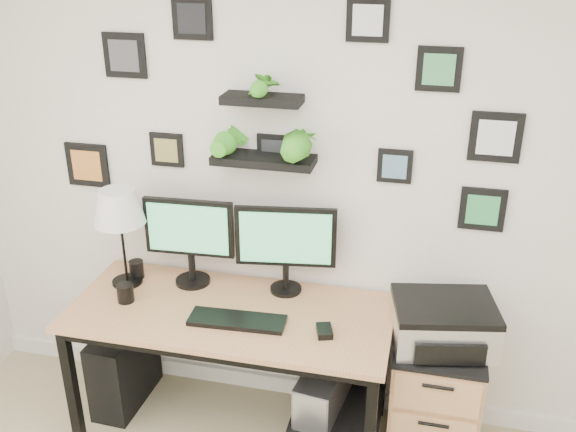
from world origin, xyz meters
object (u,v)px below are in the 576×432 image
(monitor_right, at_px, (286,243))
(desk, at_px, (239,328))
(monitor_left, at_px, (189,236))
(pc_tower_grey, at_px, (323,404))
(file_cabinet, at_px, (434,396))
(printer, at_px, (443,323))
(pc_tower_black, at_px, (124,365))
(mug, at_px, (125,293))
(table_lamp, at_px, (119,209))

(monitor_right, bearing_deg, desk, -132.94)
(monitor_left, xyz_separation_m, pc_tower_grey, (0.75, -0.16, -0.82))
(file_cabinet, height_order, printer, printer)
(file_cabinet, bearing_deg, printer, -74.70)
(monitor_left, height_order, pc_tower_black, monitor_left)
(desk, distance_m, monitor_left, 0.54)
(monitor_right, xyz_separation_m, mug, (-0.76, -0.28, -0.23))
(pc_tower_grey, height_order, file_cabinet, file_cabinet)
(pc_tower_grey, bearing_deg, table_lamp, 175.81)
(mug, distance_m, printer, 1.57)
(file_cabinet, bearing_deg, monitor_left, 174.93)
(desk, bearing_deg, mug, -172.42)
(monitor_left, distance_m, printer, 1.34)
(desk, relative_size, pc_tower_grey, 3.54)
(desk, height_order, printer, printer)
(pc_tower_grey, xyz_separation_m, file_cabinet, (0.56, 0.04, 0.12))
(table_lamp, distance_m, file_cabinet, 1.85)
(pc_tower_black, distance_m, file_cabinet, 1.70)
(pc_tower_black, xyz_separation_m, printer, (1.70, -0.00, 0.54))
(desk, xyz_separation_m, table_lamp, (-0.65, 0.10, 0.55))
(monitor_right, bearing_deg, printer, -11.23)
(desk, distance_m, pc_tower_grey, 0.60)
(monitor_right, xyz_separation_m, printer, (0.80, -0.16, -0.25))
(monitor_left, height_order, file_cabinet, monitor_left)
(mug, xyz_separation_m, file_cabinet, (1.56, 0.13, -0.46))
(mug, bearing_deg, pc_tower_grey, 5.31)
(monitor_left, bearing_deg, desk, -29.22)
(table_lamp, xyz_separation_m, pc_tower_grey, (1.08, -0.08, -0.96))
(desk, bearing_deg, pc_tower_black, 175.96)
(desk, distance_m, file_cabinet, 1.04)
(table_lamp, relative_size, pc_tower_black, 1.14)
(desk, relative_size, table_lamp, 3.00)
(desk, bearing_deg, table_lamp, 171.52)
(desk, relative_size, monitor_right, 3.15)
(pc_tower_grey, xyz_separation_m, printer, (0.56, 0.03, 0.57))
(pc_tower_grey, bearing_deg, monitor_left, 168.17)
(pc_tower_black, relative_size, printer, 0.88)
(mug, xyz_separation_m, pc_tower_black, (-0.13, 0.13, -0.56))
(monitor_left, height_order, pc_tower_grey, monitor_left)
(table_lamp, distance_m, pc_tower_black, 0.95)
(printer, bearing_deg, mug, -175.51)
(desk, distance_m, mug, 0.60)
(pc_tower_black, relative_size, pc_tower_grey, 1.03)
(monitor_right, bearing_deg, table_lamp, -172.60)
(monitor_right, bearing_deg, monitor_left, -176.29)
(desk, xyz_separation_m, file_cabinet, (0.99, 0.06, -0.29))
(monitor_right, height_order, mug, monitor_right)
(mug, bearing_deg, desk, 7.58)
(table_lamp, bearing_deg, printer, -1.74)
(table_lamp, bearing_deg, monitor_left, 12.75)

